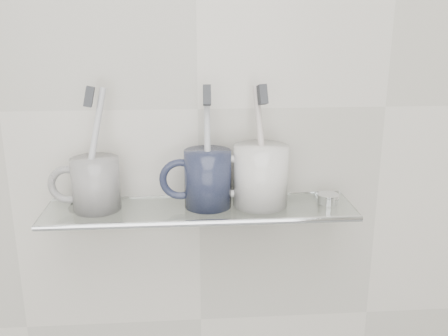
{
  "coord_description": "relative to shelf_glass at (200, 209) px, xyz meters",
  "views": [
    {
      "loc": [
        -0.02,
        0.28,
        1.39
      ],
      "look_at": [
        0.04,
        1.04,
        1.17
      ],
      "focal_mm": 40.0,
      "sensor_mm": 36.0,
      "label": 1
    }
  ],
  "objects": [
    {
      "name": "bristles_center",
      "position": [
        0.01,
        0.0,
        0.19
      ],
      "size": [
        0.01,
        0.03,
        0.03
      ],
      "primitive_type": "cube",
      "rotation": [
        -0.28,
        0.01,
        -0.01
      ],
      "color": "#33353A",
      "rests_on": "toothbrush_center"
    },
    {
      "name": "wall_back",
      "position": [
        0.0,
        0.06,
        0.15
      ],
      "size": [
        2.5,
        0.0,
        2.5
      ],
      "primitive_type": "plane",
      "rotation": [
        1.57,
        0.0,
        0.0
      ],
      "color": "beige",
      "rests_on": "ground"
    },
    {
      "name": "toothbrush_center",
      "position": [
        0.01,
        0.0,
        0.1
      ],
      "size": [
        0.01,
        0.06,
        0.19
      ],
      "primitive_type": "cylinder",
      "rotation": [
        -0.28,
        0.01,
        -0.01
      ],
      "color": "#BCBDC1",
      "rests_on": "mug_center"
    },
    {
      "name": "mug_center",
      "position": [
        0.01,
        0.0,
        0.05
      ],
      "size": [
        0.1,
        0.1,
        0.09
      ],
      "primitive_type": "cylinder",
      "rotation": [
        0.0,
        0.0,
        0.33
      ],
      "color": "black",
      "rests_on": "shelf_glass"
    },
    {
      "name": "chrome_cap",
      "position": [
        0.21,
        0.0,
        0.01
      ],
      "size": [
        0.04,
        0.04,
        0.01
      ],
      "primitive_type": "cylinder",
      "color": "silver",
      "rests_on": "shelf_glass"
    },
    {
      "name": "mug_left_handle",
      "position": [
        -0.21,
        0.0,
        0.05
      ],
      "size": [
        0.06,
        0.01,
        0.06
      ],
      "primitive_type": "torus",
      "rotation": [
        1.57,
        0.0,
        0.0
      ],
      "color": "silver",
      "rests_on": "mug_left"
    },
    {
      "name": "bracket_right",
      "position": [
        0.21,
        0.05,
        -0.01
      ],
      "size": [
        0.02,
        0.03,
        0.02
      ],
      "primitive_type": "cylinder",
      "rotation": [
        1.57,
        0.0,
        0.0
      ],
      "color": "silver",
      "rests_on": "wall_back"
    },
    {
      "name": "bristles_left",
      "position": [
        -0.16,
        0.0,
        0.19
      ],
      "size": [
        0.02,
        0.03,
        0.03
      ],
      "primitive_type": "cube",
      "rotation": [
        -0.07,
        0.22,
        0.09
      ],
      "color": "#33353A",
      "rests_on": "toothbrush_left"
    },
    {
      "name": "bristles_right",
      "position": [
        0.1,
        0.0,
        0.19
      ],
      "size": [
        0.02,
        0.03,
        0.04
      ],
      "primitive_type": "cube",
      "rotation": [
        -0.26,
        -0.06,
        0.09
      ],
      "color": "#33353A",
      "rests_on": "toothbrush_right"
    },
    {
      "name": "shelf_rail",
      "position": [
        0.0,
        -0.06,
        0.0
      ],
      "size": [
        0.5,
        0.01,
        0.01
      ],
      "primitive_type": "cylinder",
      "rotation": [
        0.0,
        1.57,
        0.0
      ],
      "color": "silver",
      "rests_on": "shelf_glass"
    },
    {
      "name": "mug_left",
      "position": [
        -0.16,
        0.0,
        0.05
      ],
      "size": [
        0.08,
        0.08,
        0.08
      ],
      "primitive_type": "cylinder",
      "rotation": [
        0.0,
        0.0,
        -0.07
      ],
      "color": "silver",
      "rests_on": "shelf_glass"
    },
    {
      "name": "mug_center_handle",
      "position": [
        -0.03,
        0.0,
        0.05
      ],
      "size": [
        0.07,
        0.01,
        0.07
      ],
      "primitive_type": "torus",
      "rotation": [
        1.57,
        0.0,
        0.0
      ],
      "color": "black",
      "rests_on": "mug_center"
    },
    {
      "name": "toothbrush_right",
      "position": [
        0.1,
        0.0,
        0.1
      ],
      "size": [
        0.03,
        0.06,
        0.19
      ],
      "primitive_type": "cylinder",
      "rotation": [
        -0.26,
        -0.06,
        0.09
      ],
      "color": "beige",
      "rests_on": "mug_right"
    },
    {
      "name": "bracket_left",
      "position": [
        -0.21,
        0.05,
        -0.01
      ],
      "size": [
        0.02,
        0.03,
        0.02
      ],
      "primitive_type": "cylinder",
      "rotation": [
        1.57,
        0.0,
        0.0
      ],
      "color": "silver",
      "rests_on": "wall_back"
    },
    {
      "name": "mug_right_handle",
      "position": [
        0.05,
        0.0,
        0.05
      ],
      "size": [
        0.07,
        0.01,
        0.07
      ],
      "primitive_type": "torus",
      "rotation": [
        1.57,
        0.0,
        0.0
      ],
      "color": "silver",
      "rests_on": "mug_right"
    },
    {
      "name": "shelf_glass",
      "position": [
        0.0,
        0.0,
        0.0
      ],
      "size": [
        0.5,
        0.12,
        0.01
      ],
      "primitive_type": "cube",
      "color": "silver",
      "rests_on": "wall_back"
    },
    {
      "name": "mug_right",
      "position": [
        0.1,
        0.0,
        0.05
      ],
      "size": [
        0.11,
        0.11,
        0.1
      ],
      "primitive_type": "cylinder",
      "rotation": [
        0.0,
        0.0,
        0.37
      ],
      "color": "silver",
      "rests_on": "shelf_glass"
    },
    {
      "name": "toothbrush_left",
      "position": [
        -0.16,
        0.0,
        0.1
      ],
      "size": [
        0.05,
        0.03,
        0.19
      ],
      "primitive_type": "cylinder",
      "rotation": [
        -0.07,
        0.22,
        0.09
      ],
      "color": "silver",
      "rests_on": "mug_left"
    }
  ]
}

